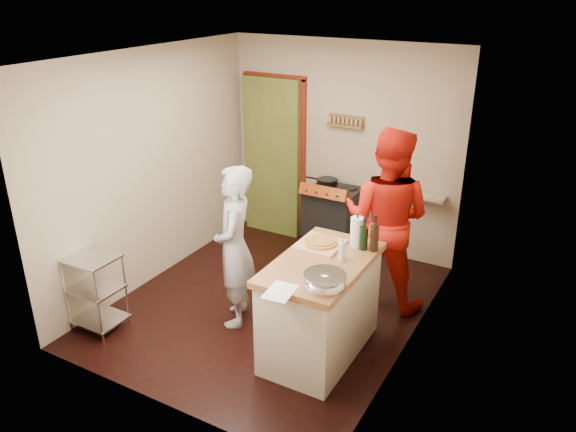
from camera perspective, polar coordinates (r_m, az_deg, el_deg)
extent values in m
plane|color=black|center=(6.12, -1.74, -8.93)|extent=(3.50, 3.50, 0.00)
cube|color=tan|center=(7.03, 5.51, 6.91)|extent=(3.00, 0.04, 2.60)
cube|color=#565B23|center=(7.55, -1.03, 6.19)|extent=(0.80, 0.40, 2.10)
cube|color=maroon|center=(7.71, -4.02, 6.49)|extent=(0.06, 0.06, 2.10)
cube|color=maroon|center=(7.30, 1.55, 5.58)|extent=(0.06, 0.06, 2.10)
cube|color=maroon|center=(7.26, -1.38, 14.00)|extent=(0.90, 0.06, 0.06)
cube|color=brown|center=(6.88, 5.82, 9.14)|extent=(0.46, 0.09, 0.03)
cube|color=brown|center=(6.91, 5.97, 9.69)|extent=(0.46, 0.02, 0.12)
cube|color=olive|center=(6.87, 5.83, 9.59)|extent=(0.42, 0.04, 0.07)
cube|color=tan|center=(6.76, 12.40, 2.21)|extent=(0.80, 0.18, 0.04)
cube|color=black|center=(6.77, 10.88, 3.47)|extent=(0.10, 0.14, 0.22)
cube|color=tan|center=(6.41, -13.52, 4.76)|extent=(0.04, 3.50, 2.60)
cube|color=tan|center=(4.99, 13.03, -0.49)|extent=(0.04, 3.50, 2.60)
cube|color=white|center=(5.23, -2.10, 16.09)|extent=(3.00, 3.50, 0.02)
cube|color=black|center=(7.04, 4.54, -0.83)|extent=(0.60, 0.55, 0.80)
cube|color=black|center=(6.88, 4.65, 2.44)|extent=(0.60, 0.55, 0.06)
cube|color=#903C15|center=(6.61, 3.65, 2.43)|extent=(0.60, 0.15, 0.17)
cylinder|color=black|center=(7.02, 4.01, 3.56)|extent=(0.26, 0.26, 0.05)
cylinder|color=silver|center=(5.92, -21.66, -7.46)|extent=(0.02, 0.02, 0.80)
cylinder|color=silver|center=(5.62, -18.72, -8.74)|extent=(0.02, 0.02, 0.80)
cylinder|color=silver|center=(6.11, -19.11, -6.06)|extent=(0.02, 0.02, 0.80)
cylinder|color=silver|center=(5.82, -16.15, -7.20)|extent=(0.02, 0.02, 0.80)
cube|color=silver|center=(6.02, -18.56, -9.81)|extent=(0.48, 0.40, 0.02)
cube|color=silver|center=(5.84, -18.99, -6.92)|extent=(0.48, 0.40, 0.02)
cube|color=silver|center=(5.69, -19.42, -4.03)|extent=(0.48, 0.40, 0.02)
cube|color=beige|center=(5.20, 3.30, -9.52)|extent=(0.68, 1.20, 0.89)
cube|color=#9C693B|center=(4.96, 3.42, -4.89)|extent=(0.75, 1.26, 0.06)
cube|color=tan|center=(5.22, 3.30, -2.89)|extent=(0.40, 0.40, 0.02)
cylinder|color=#BC8B3B|center=(5.21, 3.31, -2.64)|extent=(0.32, 0.32, 0.03)
ellipsoid|color=silver|center=(4.54, 3.77, -6.55)|extent=(0.35, 0.35, 0.11)
cylinder|color=white|center=(5.19, 7.01, -1.60)|extent=(0.12, 0.12, 0.28)
cylinder|color=silver|center=(4.94, 5.48, -3.60)|extent=(0.06, 0.06, 0.17)
cube|color=white|center=(4.48, -0.80, -7.69)|extent=(0.24, 0.32, 0.00)
cylinder|color=black|center=(5.16, 8.81, -1.67)|extent=(0.08, 0.08, 0.31)
cylinder|color=black|center=(5.11, 8.80, -1.93)|extent=(0.08, 0.08, 0.31)
cylinder|color=black|center=(5.13, 7.72, -1.79)|extent=(0.08, 0.08, 0.31)
imported|color=silver|center=(5.50, -5.45, -3.16)|extent=(0.63, 0.71, 1.65)
imported|color=red|center=(5.84, 9.98, -0.31)|extent=(0.95, 0.75, 1.92)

